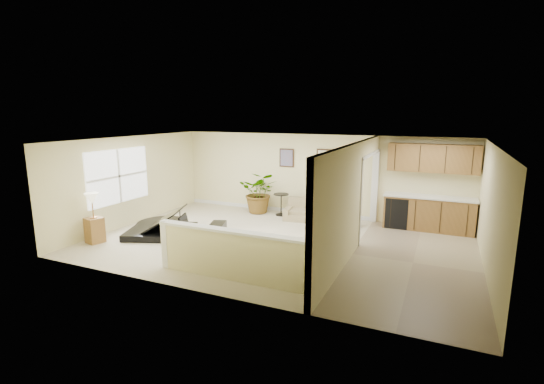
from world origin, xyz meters
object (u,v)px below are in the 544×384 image
at_px(loveseat, 309,210).
at_px(lamp_stand, 94,222).
at_px(small_plant, 356,219).
at_px(accent_table, 281,202).
at_px(piano, 162,209).
at_px(palm_plant, 260,193).
at_px(piano_bench, 217,232).

height_order(loveseat, lamp_stand, lamp_stand).
bearing_deg(small_plant, accent_table, 172.45).
distance_m(piano, small_plant, 5.28).
distance_m(palm_plant, lamp_stand, 4.94).
distance_m(small_plant, lamp_stand, 6.85).
bearing_deg(piano, piano_bench, -20.38).
height_order(piano, accent_table, piano).
xyz_separation_m(loveseat, accent_table, (-0.97, 0.13, 0.13)).
relative_size(piano, accent_table, 3.33).
bearing_deg(palm_plant, accent_table, -1.67).
bearing_deg(piano, palm_plant, 44.44).
distance_m(loveseat, lamp_stand, 5.86).
bearing_deg(loveseat, small_plant, -14.72).
bearing_deg(piano_bench, small_plant, 42.64).
xyz_separation_m(palm_plant, small_plant, (3.14, -0.34, -0.43)).
relative_size(piano_bench, small_plant, 1.33).
height_order(loveseat, palm_plant, palm_plant).
height_order(piano_bench, small_plant, small_plant).
distance_m(piano_bench, palm_plant, 3.03).
relative_size(piano, palm_plant, 1.65).
relative_size(accent_table, palm_plant, 0.50).
bearing_deg(accent_table, piano_bench, -99.18).
relative_size(piano_bench, accent_table, 1.00).
distance_m(piano_bench, accent_table, 3.02).
relative_size(piano_bench, palm_plant, 0.50).
height_order(piano_bench, palm_plant, palm_plant).
height_order(piano_bench, lamp_stand, lamp_stand).
xyz_separation_m(piano, accent_table, (2.15, 2.97, -0.21)).
bearing_deg(palm_plant, lamp_stand, -119.56).
bearing_deg(palm_plant, piano, -115.21).
height_order(accent_table, lamp_stand, lamp_stand).
distance_m(piano, loveseat, 4.23).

